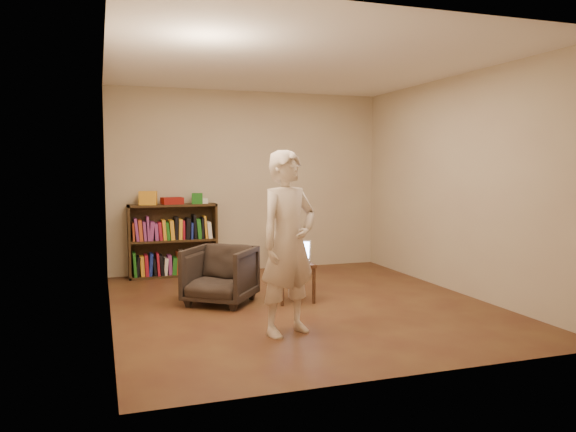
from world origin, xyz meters
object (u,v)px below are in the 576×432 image
object	(u,v)px
side_table	(293,269)
laptop	(295,257)
person	(288,243)
armchair	(220,275)
stool	(283,241)
bookshelf	(173,245)

from	to	relation	value
side_table	laptop	distance (m)	0.15
side_table	laptop	size ratio (longest dim) A/B	1.01
side_table	person	size ratio (longest dim) A/B	0.26
armchair	person	bearing A→B (deg)	-38.70
stool	bookshelf	bearing A→B (deg)	177.69
stool	laptop	xyz separation A→B (m)	(-0.44, -1.80, 0.07)
armchair	person	size ratio (longest dim) A/B	0.42
stool	side_table	size ratio (longest dim) A/B	1.21
side_table	stool	bearing A→B (deg)	75.10
stool	armchair	xyz separation A→B (m)	(-1.29, -1.71, -0.11)
armchair	laptop	xyz separation A→B (m)	(0.85, -0.09, 0.17)
side_table	laptop	bearing A→B (deg)	44.28
bookshelf	laptop	size ratio (longest dim) A/B	2.79
armchair	laptop	world-z (taller)	laptop
bookshelf	armchair	distance (m)	1.80
bookshelf	laptop	xyz separation A→B (m)	(1.14, -1.87, 0.05)
bookshelf	person	world-z (taller)	person
side_table	armchair	bearing A→B (deg)	169.99
laptop	person	size ratio (longest dim) A/B	0.26
stool	person	world-z (taller)	person
laptop	person	bearing A→B (deg)	-81.68
bookshelf	side_table	bearing A→B (deg)	-60.21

